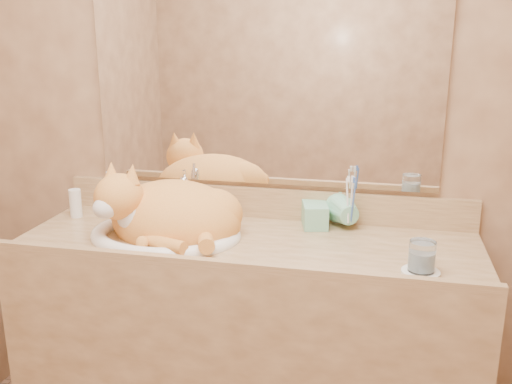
% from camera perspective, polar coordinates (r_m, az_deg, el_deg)
% --- Properties ---
extents(wall_back, '(2.40, 0.02, 2.50)m').
position_cam_1_polar(wall_back, '(2.15, 0.74, 7.72)').
color(wall_back, brown).
rests_on(wall_back, ground).
extents(vanity_counter, '(1.60, 0.55, 0.85)m').
position_cam_1_polar(vanity_counter, '(2.18, -0.88, -15.39)').
color(vanity_counter, olive).
rests_on(vanity_counter, floor).
extents(mirror, '(1.30, 0.02, 0.80)m').
position_cam_1_polar(mirror, '(2.13, 0.69, 11.41)').
color(mirror, white).
rests_on(mirror, wall_back).
extents(sink_basin, '(0.60, 0.53, 0.17)m').
position_cam_1_polar(sink_basin, '(2.03, -9.10, -2.19)').
color(sink_basin, white).
rests_on(sink_basin, vanity_counter).
extents(faucet, '(0.06, 0.13, 0.18)m').
position_cam_1_polar(faucet, '(2.21, -7.18, -0.44)').
color(faucet, white).
rests_on(faucet, vanity_counter).
extents(cat, '(0.55, 0.48, 0.27)m').
position_cam_1_polar(cat, '(2.04, -8.88, -1.86)').
color(cat, orange).
rests_on(cat, sink_basin).
extents(soap_dispenser, '(0.11, 0.11, 0.20)m').
position_cam_1_polar(soap_dispenser, '(2.05, 6.15, -1.43)').
color(soap_dispenser, '#7FCCA6').
rests_on(soap_dispenser, vanity_counter).
extents(toothbrush_cup, '(0.16, 0.16, 0.11)m').
position_cam_1_polar(toothbrush_cup, '(2.08, 9.37, -2.50)').
color(toothbrush_cup, '#7FCCA6').
rests_on(toothbrush_cup, vanity_counter).
extents(toothbrushes, '(0.03, 0.03, 0.21)m').
position_cam_1_polar(toothbrushes, '(2.06, 9.45, -0.69)').
color(toothbrushes, white).
rests_on(toothbrushes, toothbrush_cup).
extents(saucer, '(0.11, 0.11, 0.01)m').
position_cam_1_polar(saucer, '(1.80, 16.13, -7.72)').
color(saucer, white).
rests_on(saucer, vanity_counter).
extents(water_glass, '(0.08, 0.08, 0.09)m').
position_cam_1_polar(water_glass, '(1.78, 16.26, -6.19)').
color(water_glass, white).
rests_on(water_glass, saucer).
extents(lotion_bottle, '(0.05, 0.05, 0.11)m').
position_cam_1_polar(lotion_bottle, '(2.33, -17.60, -1.07)').
color(lotion_bottle, white).
rests_on(lotion_bottle, vanity_counter).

